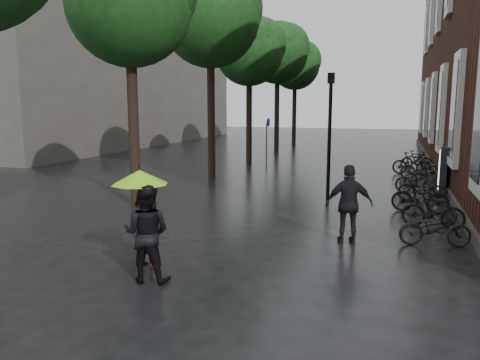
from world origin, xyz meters
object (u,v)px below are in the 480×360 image
at_px(parked_bicycles, 421,180).
at_px(ad_lightbox, 444,170).
at_px(pedestrian_walking, 349,204).
at_px(person_black, 147,233).
at_px(person_burgundy, 146,220).
at_px(lamp_post, 330,124).

bearing_deg(parked_bicycles, ad_lightbox, -0.02).
xyz_separation_m(pedestrian_walking, parked_bicycles, (1.90, 7.17, -0.45)).
bearing_deg(pedestrian_walking, person_black, 33.05).
height_order(pedestrian_walking, ad_lightbox, pedestrian_walking).
bearing_deg(pedestrian_walking, person_burgundy, 24.25).
bearing_deg(parked_bicycles, person_black, -115.56).
xyz_separation_m(person_burgundy, parked_bicycles, (5.48, 10.06, -0.47)).
bearing_deg(ad_lightbox, lamp_post, -141.41).
height_order(person_burgundy, pedestrian_walking, person_burgundy).
bearing_deg(person_black, ad_lightbox, -127.00).
height_order(person_burgundy, lamp_post, lamp_post).
distance_m(ad_lightbox, lamp_post, 4.68).
xyz_separation_m(person_burgundy, person_black, (0.37, -0.65, -0.05)).
xyz_separation_m(person_burgundy, pedestrian_walking, (3.59, 2.89, -0.03)).
distance_m(person_burgundy, person_black, 0.74).
relative_size(person_burgundy, person_black, 1.06).
bearing_deg(person_burgundy, parked_bicycles, -95.11).
bearing_deg(lamp_post, person_burgundy, -107.38).
distance_m(person_black, parked_bicycles, 11.87).
distance_m(pedestrian_walking, lamp_post, 5.33).
height_order(pedestrian_walking, parked_bicycles, pedestrian_walking).
bearing_deg(parked_bicycles, person_burgundy, -118.61).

